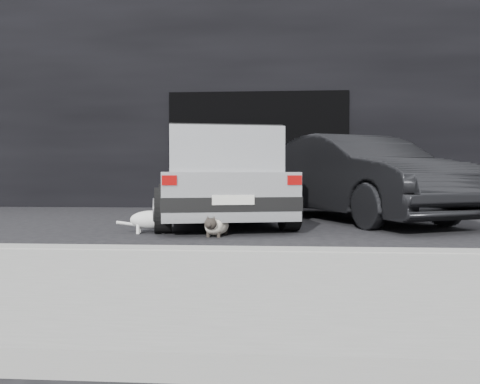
# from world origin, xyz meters

# --- Properties ---
(ground) EXTENTS (80.00, 80.00, 0.00)m
(ground) POSITION_xyz_m (0.00, 0.00, 0.00)
(ground) COLOR black
(ground) RESTS_ON ground
(building_facade) EXTENTS (34.00, 4.00, 5.00)m
(building_facade) POSITION_xyz_m (1.00, 6.00, 2.50)
(building_facade) COLOR black
(building_facade) RESTS_ON ground
(garage_opening) EXTENTS (4.00, 0.10, 2.60)m
(garage_opening) POSITION_xyz_m (1.00, 3.99, 1.30)
(garage_opening) COLOR black
(garage_opening) RESTS_ON ground
(curb) EXTENTS (18.00, 0.25, 0.12)m
(curb) POSITION_xyz_m (1.00, -2.60, 0.06)
(curb) COLOR gray
(curb) RESTS_ON ground
(sidewalk) EXTENTS (18.00, 2.20, 0.11)m
(sidewalk) POSITION_xyz_m (1.00, -3.80, 0.06)
(sidewalk) COLOR gray
(sidewalk) RESTS_ON ground
(silver_hatchback) EXTENTS (2.51, 4.06, 1.40)m
(silver_hatchback) POSITION_xyz_m (0.47, 0.71, 0.76)
(silver_hatchback) COLOR silver
(silver_hatchback) RESTS_ON ground
(second_car) EXTENTS (3.09, 4.47, 1.40)m
(second_car) POSITION_xyz_m (2.71, 1.21, 0.70)
(second_car) COLOR black
(second_car) RESTS_ON ground
(cat_siamese) EXTENTS (0.34, 0.77, 0.27)m
(cat_siamese) POSITION_xyz_m (0.64, -0.93, 0.12)
(cat_siamese) COLOR beige
(cat_siamese) RESTS_ON ground
(cat_white) EXTENTS (0.79, 0.34, 0.37)m
(cat_white) POSITION_xyz_m (-0.18, -0.67, 0.18)
(cat_white) COLOR silver
(cat_white) RESTS_ON ground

